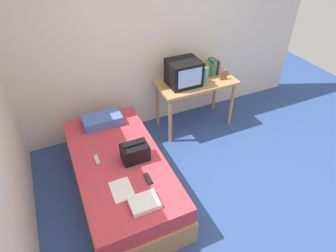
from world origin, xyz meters
TOP-DOWN VIEW (x-y plane):
  - ground_plane at (0.00, 0.00)m, footprint 8.00×8.00m
  - wall_back at (0.00, 2.00)m, footprint 5.20×0.10m
  - bed at (-0.93, 0.74)m, footprint 1.00×2.00m
  - desk at (0.51, 1.57)m, footprint 1.16×0.60m
  - tv at (0.30, 1.57)m, footprint 0.44×0.39m
  - water_bottle at (0.60, 1.50)m, footprint 0.07×0.07m
  - book_row at (0.80, 1.68)m, footprint 0.25×0.17m
  - picture_frame at (0.90, 1.45)m, footprint 0.11×0.02m
  - pillow at (-0.93, 1.47)m, footprint 0.50×0.28m
  - handbag at (-0.75, 0.66)m, footprint 0.30×0.20m
  - magazine at (-1.03, 0.29)m, footprint 0.21×0.29m
  - remote_dark at (-0.73, 0.31)m, footprint 0.04×0.16m
  - remote_silver at (-1.16, 0.82)m, footprint 0.04×0.14m
  - folded_towel at (-0.88, 0.03)m, footprint 0.28×0.22m

SIDE VIEW (x-z plane):
  - ground_plane at x=0.00m, z-range 0.00..0.00m
  - bed at x=-0.93m, z-range 0.00..0.52m
  - magazine at x=-1.03m, z-range 0.52..0.53m
  - remote_dark at x=-0.73m, z-range 0.52..0.54m
  - remote_silver at x=-1.16m, z-range 0.52..0.54m
  - folded_towel at x=-0.88m, z-range 0.52..0.57m
  - pillow at x=-0.93m, z-range 0.52..0.64m
  - handbag at x=-0.75m, z-range 0.51..0.74m
  - desk at x=0.51m, z-range 0.29..1.07m
  - picture_frame at x=0.90m, z-range 0.78..0.92m
  - book_row at x=0.80m, z-range 0.77..1.01m
  - water_bottle at x=0.60m, z-range 0.78..1.00m
  - tv at x=0.30m, z-range 0.78..1.14m
  - wall_back at x=0.00m, z-range 0.00..2.60m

